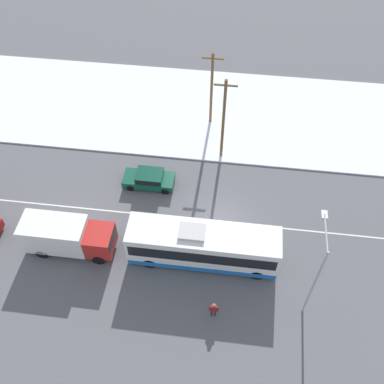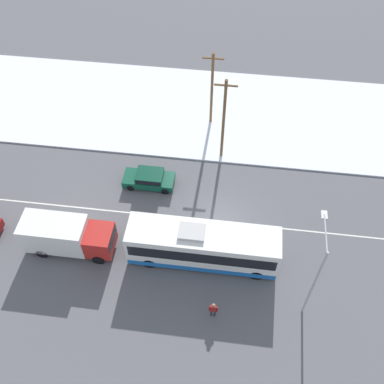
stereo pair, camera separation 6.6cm
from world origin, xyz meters
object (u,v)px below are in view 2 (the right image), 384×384
Objects in this scene: streetlamp at (317,267)px; city_bus at (203,246)px; box_truck at (66,235)px; utility_pole_roadside at (224,120)px; pedestrian_at_stop at (213,309)px; utility_pole_snowlot at (212,88)px; sedan_car at (149,178)px.

city_bus is at bearing 159.80° from streetlamp.
utility_pole_roadside is (10.28, 10.71, 2.64)m from box_truck.
box_truck is 0.88× the size of streetlamp.
pedestrian_at_stop is at bearing -74.74° from city_bus.
utility_pole_snowlot reaches higher than box_truck.
sedan_car is at bearing -144.63° from utility_pole_roadside.
city_bus is at bearing 128.33° from sedan_car.
pedestrian_at_stop is 0.22× the size of utility_pole_snowlot.
streetlamp is at bearing -7.80° from box_truck.
pedestrian_at_stop is (10.99, -3.99, -0.59)m from box_truck.
city_bus is 2.55× the size of sedan_car.
streetlamp is (5.91, 1.68, 3.76)m from pedestrian_at_stop.
utility_pole_snowlot is (4.22, 8.23, 3.14)m from sedan_car.
pedestrian_at_stop is at bearing 120.30° from sedan_car.
pedestrian_at_stop is 15.07m from utility_pole_roadside.
sedan_car is 2.55× the size of pedestrian_at_stop.
utility_pole_roadside is (-0.71, 14.71, 3.23)m from pedestrian_at_stop.
box_truck is 17.60m from utility_pole_snowlot.
sedan_car is 9.77m from utility_pole_snowlot.
box_truck reaches higher than pedestrian_at_stop.
utility_pole_roadside is at bearing -144.63° from sedan_car.
box_truck is 4.01× the size of pedestrian_at_stop.
city_bus is 10.74m from utility_pole_roadside.
city_bus is 1.31× the size of utility_pole_roadside.
utility_pole_snowlot is (-7.97, 17.30, -0.86)m from streetlamp.
box_truck is at bearing -178.31° from city_bus.
box_truck is at bearing 55.13° from sedan_car.
utility_pole_roadside is at bearing -72.44° from utility_pole_snowlot.
utility_pole_roadside is at bearing 116.94° from streetlamp.
city_bus is 9.82m from box_truck.
sedan_car is 0.56× the size of streetlamp.
utility_pole_snowlot is at bearing 114.74° from streetlamp.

